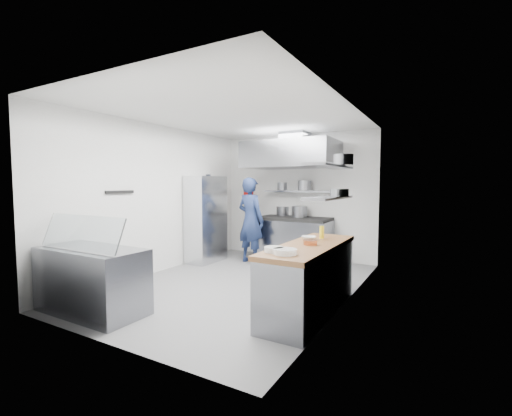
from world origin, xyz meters
The scene contains 35 objects.
floor centered at (0.00, 0.00, 0.00)m, with size 5.00×5.00×0.00m, color slate.
ceiling centered at (0.00, 0.00, 2.80)m, with size 5.00×5.00×0.00m, color silver.
wall_back centered at (0.00, 2.50, 1.40)m, with size 3.60×0.02×2.80m, color white.
wall_front centered at (0.00, -2.50, 1.40)m, with size 3.60×0.02×2.80m, color white.
wall_left centered at (-1.80, 0.00, 1.40)m, with size 5.00×0.02×2.80m, color white.
wall_right centered at (1.80, 0.00, 1.40)m, with size 5.00×0.02×2.80m, color white.
gas_range centered at (0.10, 2.10, 0.45)m, with size 1.60×0.80×0.90m, color gray.
cooktop centered at (0.10, 2.10, 0.93)m, with size 1.57×0.78×0.06m, color black.
stock_pot_left centered at (-0.34, 2.47, 1.06)m, with size 0.29×0.29×0.20m, color slate.
stock_pot_mid centered at (0.18, 2.21, 1.08)m, with size 0.34×0.34×0.24m, color slate.
over_range_shelf centered at (0.10, 2.34, 1.52)m, with size 1.60×0.30×0.04m, color gray.
shelf_pot_a centered at (-0.36, 2.50, 1.63)m, with size 0.24×0.24×0.18m, color slate.
shelf_pot_b centered at (0.25, 2.34, 1.65)m, with size 0.29×0.29×0.22m, color slate.
extractor_hood centered at (0.10, 1.93, 2.30)m, with size 1.90×1.15×0.55m, color gray.
hood_duct centered at (0.10, 2.15, 2.68)m, with size 0.55×0.55×0.24m, color slate.
red_firebox centered at (-1.25, 2.44, 1.42)m, with size 0.22×0.10×0.26m, color #B7120E.
chef centered at (-0.64, 1.49, 0.91)m, with size 0.66×0.44×1.82m, color #18254A.
wire_rack centered at (-1.53, 1.11, 0.93)m, with size 0.50×0.90×1.85m, color silver.
rack_bin_a centered at (-1.53, 0.93, 0.80)m, with size 0.16×0.21×0.18m, color white.
rack_bin_b centered at (-1.53, 1.30, 1.30)m, with size 0.13×0.17×0.15m, color yellow.
rack_jar centered at (-1.48, 1.14, 1.80)m, with size 0.10×0.10×0.18m, color black.
knife_strip centered at (-1.78, -0.90, 1.55)m, with size 0.04×0.55×0.05m, color black.
prep_counter_base centered at (1.48, -0.60, 0.42)m, with size 0.62×2.00×0.84m, color gray.
prep_counter_top centered at (1.48, -0.60, 0.87)m, with size 0.65×2.04×0.06m, color brown.
plate_stack_a centered at (1.46, -1.33, 0.93)m, with size 0.27×0.27×0.06m, color white.
plate_stack_b centered at (1.30, -1.28, 0.93)m, with size 0.22×0.22×0.06m, color white.
copper_pan centered at (1.50, -0.62, 0.93)m, with size 0.18×0.18×0.06m, color #BD6235.
squeeze_bottle centered at (1.46, -0.05, 0.99)m, with size 0.06×0.06×0.18m, color yellow.
mixing_bowl centered at (1.34, -0.26, 0.93)m, with size 0.21×0.21×0.05m, color white.
wall_shelf_lower centered at (1.64, -0.30, 1.50)m, with size 0.30×1.30×0.04m, color gray.
wall_shelf_upper centered at (1.64, -0.30, 1.92)m, with size 0.30×1.30×0.04m, color gray.
shelf_pot_c centered at (1.79, -0.37, 1.57)m, with size 0.23×0.23×0.10m, color slate.
shelf_pot_d centered at (1.78, -0.16, 2.01)m, with size 0.26×0.26×0.14m, color slate.
display_case centered at (-1.00, -2.00, 0.42)m, with size 1.50×0.70×0.85m, color gray.
display_glass centered at (-1.00, -2.12, 1.07)m, with size 1.47×0.02×0.45m, color silver.
Camera 1 is at (3.03, -4.77, 1.68)m, focal length 24.00 mm.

